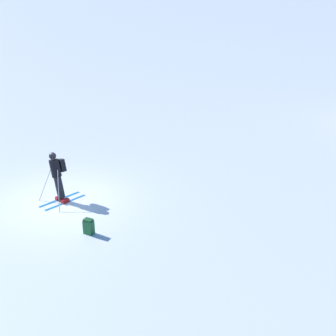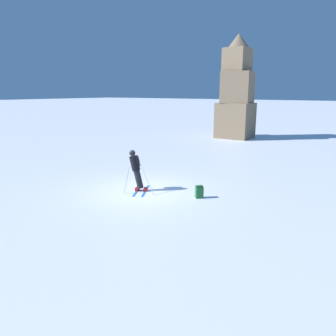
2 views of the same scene
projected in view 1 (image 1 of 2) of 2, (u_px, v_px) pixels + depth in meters
The scene contains 3 objects.
ground_plane at pixel (62, 201), 16.60m from camera, with size 300.00×300.00×0.00m, color white.
skier at pixel (57, 174), 16.36m from camera, with size 1.43×1.68×1.78m.
spare_backpack at pixel (89, 226), 14.46m from camera, with size 0.37×0.37×0.50m.
Camera 1 is at (15.27, -0.81, 7.57)m, focal length 50.00 mm.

